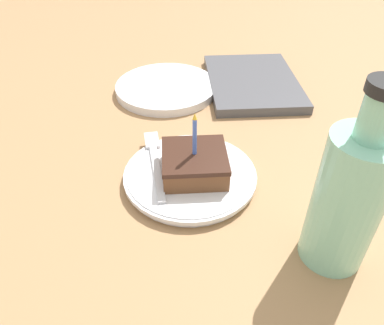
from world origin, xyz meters
TOP-DOWN VIEW (x-y plane):
  - ground_plane at (0.00, 0.00)m, footprint 2.40×2.40m
  - plate at (0.03, 0.00)m, footprint 0.21×0.21m
  - cake_slice at (0.03, 0.01)m, footprint 0.10×0.10m
  - fork at (-0.00, -0.06)m, footprint 0.18×0.04m
  - bottle at (0.18, 0.17)m, footprint 0.08×0.08m
  - side_plate at (-0.27, -0.03)m, footprint 0.22×0.22m
  - marble_board at (-0.29, 0.16)m, footprint 0.27×0.20m

SIDE VIEW (x-z plane):
  - ground_plane at x=0.00m, z-range -0.04..0.00m
  - side_plate at x=-0.27m, z-range 0.00..0.02m
  - plate at x=0.03m, z-range 0.00..0.02m
  - marble_board at x=-0.29m, z-range 0.00..0.02m
  - fork at x=0.00m, z-range 0.02..0.02m
  - cake_slice at x=0.03m, z-range -0.02..0.09m
  - bottle at x=0.18m, z-range -0.02..0.22m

